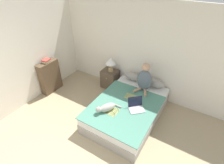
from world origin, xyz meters
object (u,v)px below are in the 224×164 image
Objects in this scene: bed at (128,109)px; bookshelf at (50,77)px; pillow_near at (133,76)px; laptop_open at (136,107)px; nightstand at (110,79)px; book_stack_top at (46,61)px; table_lamp at (111,62)px; cat_tabby at (106,108)px; person_sitting at (144,79)px; pillow_far at (155,83)px.

bed is 2.43m from bookshelf.
laptop_open is (0.56, -1.01, -0.05)m from pillow_near.
book_stack_top is at bearing -142.96° from nightstand.
table_lamp is at bearing -176.29° from pillow_near.
cat_tabby is 1.15× the size of table_lamp.
nightstand is (-1.15, 0.22, -0.52)m from person_sitting.
bed is 1.47m from table_lamp.
pillow_far is at bearing 0.00° from pillow_near.
cat_tabby is at bearing -118.79° from bed.
table_lamp is (-0.70, -0.05, 0.29)m from pillow_near.
person_sitting is at bearing -11.09° from nightstand.
pillow_near is 0.78m from nightstand.
bookshelf is at bearing 138.22° from laptop_open.
pillow_far is at bearing 1.96° from table_lamp.
cat_tabby is at bearing -62.05° from table_lamp.
pillow_far is 0.41m from person_sitting.
pillow_far is 2.97m from book_stack_top.
pillow_near is 1.19× the size of table_lamp.
bookshelf is (-2.10, -1.10, -0.11)m from pillow_near.
book_stack_top is (-2.42, -0.19, 0.74)m from bed.
bookshelf is 0.51m from book_stack_top.
book_stack_top is at bearing -143.31° from table_lamp.
laptop_open is 1.62m from nightstand.
book_stack_top is (-2.14, 0.32, 0.42)m from cat_tabby.
table_lamp is (0.03, 0.01, 0.58)m from nightstand.
pillow_far is at bearing 53.84° from person_sitting.
nightstand reaches higher than bed.
bed is 9.18× the size of book_stack_top.
person_sitting is 0.80m from laptop_open.
person_sitting is at bearing -168.78° from cat_tabby.
pillow_near is 1.42m from cat_tabby.
bed is 4.33× the size of cat_tabby.
cat_tabby is at bearing -108.89° from person_sitting.
bed is at bearing 113.58° from laptop_open.
person_sitting reaches higher than pillow_near.
cat_tabby is 1.58m from nightstand.
bookshelf is (-2.67, -0.08, -0.06)m from laptop_open.
nightstand is (-0.72, -0.05, -0.30)m from pillow_near.
cat_tabby is 2.12× the size of book_stack_top.
person_sitting is 1.74× the size of laptop_open.
bookshelf is (-2.13, 0.32, -0.09)m from cat_tabby.
bookshelf is at bearing -162.04° from person_sitting.
table_lamp is at bearing 168.29° from person_sitting.
laptop_open is at bearing -79.09° from person_sitting.
person_sitting is at bearing -11.71° from table_lamp.
table_lamp reaches higher than pillow_far.
pillow_near is at bearing 3.71° from table_lamp.
pillow_far is at bearing 21.88° from bookshelf.
book_stack_top reaches higher than cat_tabby.
pillow_far is at bearing 43.07° from laptop_open.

